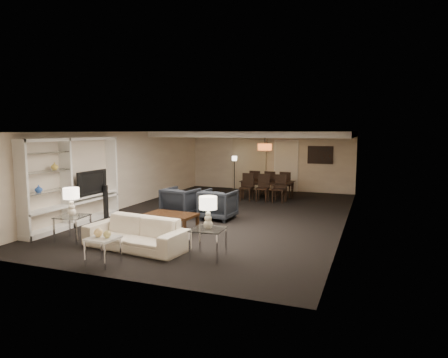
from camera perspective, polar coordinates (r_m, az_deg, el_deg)
floor at (r=12.06m, az=-0.00°, el=-5.20°), size 11.00×11.00×0.00m
ceiling at (r=11.79m, az=-0.00°, el=6.77°), size 7.00×11.00×0.02m
wall_back at (r=17.09m, az=6.58°, el=2.59°), size 7.00×0.02×2.50m
wall_front at (r=7.05m, az=-16.16°, el=-3.86°), size 7.00×0.02×2.50m
wall_left at (r=13.50m, az=-14.03°, el=1.27°), size 0.02×11.00×2.50m
wall_right at (r=11.11m, az=17.12°, el=-0.01°), size 0.02×11.00×2.50m
ceiling_soffit at (r=15.11m, az=4.76°, el=6.41°), size 7.00×4.00×0.20m
curtains at (r=17.26m, az=3.62°, el=2.50°), size 1.50×0.12×2.40m
door at (r=16.92m, az=8.85°, el=1.83°), size 0.90×0.05×2.10m
painting at (r=16.64m, az=13.60°, el=3.36°), size 0.95×0.04×0.65m
media_unit at (r=11.36m, az=-20.72°, el=-0.39°), size 0.38×3.40×2.35m
pendant_light at (r=15.04m, az=5.84°, el=4.57°), size 0.52×0.52×0.24m
sofa at (r=8.88m, az=-12.50°, el=-7.58°), size 2.38×1.16×0.67m
coffee_table at (r=10.24m, az=-7.54°, el=-6.16°), size 1.32×0.84×0.45m
armchair_left at (r=11.94m, az=-6.22°, el=-3.27°), size 1.02×1.04×0.85m
armchair_right at (r=11.46m, az=-0.85°, el=-3.67°), size 0.96×0.99×0.85m
side_table_left at (r=9.90m, az=-20.80°, el=-6.60°), size 0.70×0.70×0.59m
side_table_right at (r=8.11m, az=-2.27°, el=-9.12°), size 0.66×0.66×0.59m
table_lamp_left at (r=9.78m, az=-20.96°, el=-3.07°), size 0.39×0.39×0.65m
table_lamp_right at (r=7.96m, az=-2.29°, el=-4.84°), size 0.37×0.37×0.65m
marble_table at (r=8.04m, az=-16.85°, el=-9.80°), size 0.54×0.54×0.52m
gold_gourd_a at (r=8.01m, az=-17.51°, el=-7.32°), size 0.17×0.17×0.17m
gold_gourd_b at (r=7.89m, az=-16.36°, el=-7.57°), size 0.15×0.15×0.15m
television at (r=11.77m, az=-18.77°, el=-0.48°), size 1.18×0.15×0.68m
vase_blue at (r=10.52m, az=-24.97°, el=-1.27°), size 0.18×0.18×0.18m
vase_amber at (r=10.84m, az=-23.06°, el=1.71°), size 0.18×0.18×0.18m
floor_speaker at (r=12.09m, az=-16.54°, el=-3.13°), size 0.11×0.11×0.97m
dining_table at (r=15.01m, az=6.16°, el=-1.54°), size 1.95×1.19×0.66m
chair_nl at (r=14.54m, az=3.23°, el=-1.16°), size 0.46×0.46×0.98m
chair_nm at (r=14.37m, az=5.51°, el=-1.28°), size 0.46×0.46×0.98m
chair_nr at (r=14.22m, az=7.84°, el=-1.39°), size 0.48×0.48×0.98m
chair_fl at (r=15.77m, az=4.66°, el=-0.53°), size 0.49×0.49×0.98m
chair_fm at (r=15.61m, az=6.77°, el=-0.63°), size 0.49×0.49×0.98m
chair_fr at (r=15.48m, az=8.93°, el=-0.74°), size 0.50×0.50×0.98m
floor_lamp at (r=16.84m, az=1.49°, el=0.81°), size 0.28×0.28×1.47m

